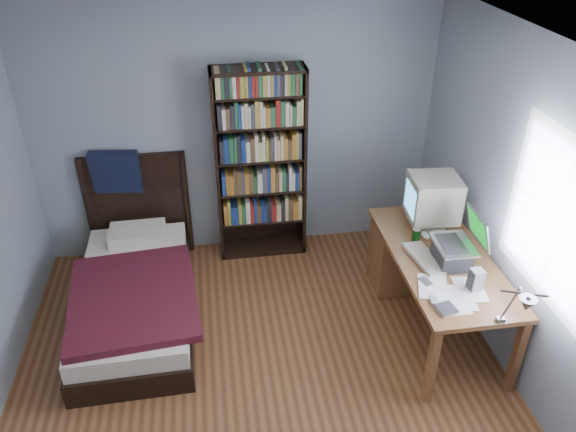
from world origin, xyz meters
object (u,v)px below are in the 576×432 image
object	(u,v)px
desk_lamp	(523,305)
bookshelf	(260,166)
bed	(135,287)
laptop	(455,250)
soda_can	(416,236)
crt_monitor	(432,199)
speaker	(476,280)
keyboard	(425,259)
desk	(417,256)

from	to	relation	value
desk_lamp	bookshelf	bearing A→B (deg)	117.48
desk_lamp	bookshelf	size ratio (longest dim) A/B	0.28
desk_lamp	bed	size ratio (longest dim) A/B	0.26
laptop	soda_can	distance (m)	0.39
crt_monitor	speaker	size ratio (longest dim) A/B	2.70
laptop	bookshelf	distance (m)	2.00
laptop	bed	bearing A→B (deg)	165.06
laptop	keyboard	world-z (taller)	laptop
keyboard	bookshelf	world-z (taller)	bookshelf
crt_monitor	soda_can	xyz separation A→B (m)	(-0.20, -0.23, -0.21)
crt_monitor	bookshelf	distance (m)	1.64
bookshelf	bed	world-z (taller)	bookshelf
desk	desk_lamp	size ratio (longest dim) A/B	3.03
crt_monitor	speaker	bearing A→B (deg)	-88.94
speaker	bookshelf	distance (m)	2.28
crt_monitor	laptop	xyz separation A→B (m)	(-0.01, -0.56, -0.14)
desk	laptop	size ratio (longest dim) A/B	3.65
soda_can	keyboard	bearing A→B (deg)	-93.50
keyboard	bed	bearing A→B (deg)	156.18
soda_can	bookshelf	size ratio (longest dim) A/B	0.06
desk	keyboard	xyz separation A→B (m)	(-0.15, -0.48, 0.33)
laptop	bed	world-z (taller)	laptop
crt_monitor	speaker	xyz separation A→B (m)	(0.02, -0.89, -0.18)
soda_can	bed	bearing A→B (deg)	171.68
bed	keyboard	bearing A→B (deg)	-14.58
desk	keyboard	world-z (taller)	keyboard
desk_lamp	bookshelf	world-z (taller)	bookshelf
speaker	soda_can	xyz separation A→B (m)	(-0.21, 0.67, -0.03)
laptop	speaker	world-z (taller)	laptop
desk	soda_can	world-z (taller)	soda_can
desk	bookshelf	bearing A→B (deg)	144.49
crt_monitor	bed	size ratio (longest dim) A/B	0.23
desk	crt_monitor	world-z (taller)	crt_monitor
crt_monitor	bed	xyz separation A→B (m)	(-2.56, 0.12, -0.73)
laptop	bookshelf	size ratio (longest dim) A/B	0.23
desk_lamp	keyboard	size ratio (longest dim) A/B	1.20
keyboard	bed	distance (m)	2.47
bookshelf	desk	bearing A→B (deg)	-35.51
crt_monitor	keyboard	bearing A→B (deg)	-113.44
crt_monitor	soda_can	world-z (taller)	crt_monitor
speaker	bed	distance (m)	2.82
bookshelf	bed	xyz separation A→B (m)	(-1.20, -0.80, -0.70)
desk	crt_monitor	distance (m)	0.58
bookshelf	bed	distance (m)	1.60
laptop	speaker	size ratio (longest dim) A/B	2.57
desk_lamp	speaker	bearing A→B (deg)	83.21
speaker	desk	bearing A→B (deg)	89.89
desk	keyboard	size ratio (longest dim) A/B	3.63
crt_monitor	desk_lamp	xyz separation A→B (m)	(-0.06, -1.57, 0.17)
crt_monitor	bed	world-z (taller)	crt_monitor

